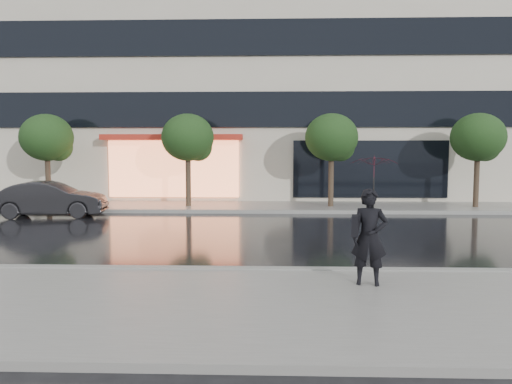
{
  "coord_description": "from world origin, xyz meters",
  "views": [
    {
      "loc": [
        0.55,
        -10.88,
        2.53
      ],
      "look_at": [
        0.12,
        2.1,
        1.4
      ],
      "focal_mm": 35.0,
      "sensor_mm": 36.0,
      "label": 1
    }
  ],
  "objects": [
    {
      "name": "ground",
      "position": [
        0.0,
        0.0,
        0.0
      ],
      "size": [
        120.0,
        120.0,
        0.0
      ],
      "primitive_type": "plane",
      "color": "black",
      "rests_on": "ground"
    },
    {
      "name": "sidewalk_near",
      "position": [
        0.0,
        -3.25,
        0.06
      ],
      "size": [
        60.0,
        4.5,
        0.12
      ],
      "primitive_type": "cube",
      "color": "slate",
      "rests_on": "ground"
    },
    {
      "name": "sidewalk_far",
      "position": [
        0.0,
        10.25,
        0.06
      ],
      "size": [
        60.0,
        3.5,
        0.12
      ],
      "primitive_type": "cube",
      "color": "slate",
      "rests_on": "ground"
    },
    {
      "name": "curb_near",
      "position": [
        0.0,
        -1.0,
        0.07
      ],
      "size": [
        60.0,
        0.25,
        0.14
      ],
      "primitive_type": "cube",
      "color": "gray",
      "rests_on": "ground"
    },
    {
      "name": "curb_far",
      "position": [
        0.0,
        8.5,
        0.07
      ],
      "size": [
        60.0,
        0.25,
        0.14
      ],
      "primitive_type": "cube",
      "color": "gray",
      "rests_on": "ground"
    },
    {
      "name": "office_building",
      "position": [
        -0.0,
        17.97,
        9.0
      ],
      "size": [
        30.0,
        12.76,
        18.0
      ],
      "color": "beige",
      "rests_on": "ground"
    },
    {
      "name": "tree_far_west",
      "position": [
        -8.94,
        10.03,
        2.92
      ],
      "size": [
        2.2,
        2.2,
        3.99
      ],
      "color": "#33261C",
      "rests_on": "ground"
    },
    {
      "name": "tree_mid_west",
      "position": [
        -2.94,
        10.03,
        2.92
      ],
      "size": [
        2.2,
        2.2,
        3.99
      ],
      "color": "#33261C",
      "rests_on": "ground"
    },
    {
      "name": "tree_mid_east",
      "position": [
        3.06,
        10.03,
        2.92
      ],
      "size": [
        2.2,
        2.2,
        3.99
      ],
      "color": "#33261C",
      "rests_on": "ground"
    },
    {
      "name": "tree_far_east",
      "position": [
        9.06,
        10.03,
        2.92
      ],
      "size": [
        2.2,
        2.2,
        3.99
      ],
      "color": "#33261C",
      "rests_on": "ground"
    },
    {
      "name": "parked_car",
      "position": [
        -7.69,
        7.24,
        0.66
      ],
      "size": [
        4.15,
        1.92,
        1.32
      ],
      "primitive_type": "imported",
      "rotation": [
        0.0,
        0.0,
        1.7
      ],
      "color": "black",
      "rests_on": "ground"
    },
    {
      "name": "pedestrian_with_umbrella",
      "position": [
        2.29,
        -2.12,
        1.56
      ],
      "size": [
        0.98,
        0.99,
        2.3
      ],
      "rotation": [
        0.0,
        0.0,
        -0.2
      ],
      "color": "black",
      "rests_on": "sidewalk_near"
    }
  ]
}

